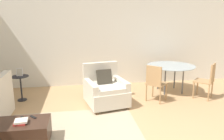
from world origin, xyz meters
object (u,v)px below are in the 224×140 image
object	(u,v)px
book_stack	(21,122)
dining_chair_near_right	(208,79)
tv_remote_secondary	(33,117)
side_table	(21,84)
armchair	(105,90)
ottoman	(23,132)
tv_remote_primary	(22,118)
dining_table	(171,68)
dining_chair_near_left	(155,81)
picture_frame	(20,72)

from	to	relation	value
book_stack	dining_chair_near_right	xyz separation A→B (m)	(4.07, 1.50, 0.11)
tv_remote_secondary	side_table	xyz separation A→B (m)	(-0.63, 1.89, 0.04)
armchair	dining_chair_near_right	xyz separation A→B (m)	(2.56, -0.01, 0.17)
ottoman	tv_remote_primary	distance (m)	0.23
side_table	dining_chair_near_right	world-z (taller)	dining_chair_near_right
dining_table	dining_chair_near_left	xyz separation A→B (m)	(-0.68, -0.68, -0.15)
tv_remote_primary	dining_table	size ratio (longest dim) A/B	0.11
armchair	ottoman	size ratio (longest dim) A/B	1.31
dining_table	ottoman	bearing A→B (deg)	-147.91
tv_remote_secondary	dining_chair_near_left	distance (m)	2.88
book_stack	picture_frame	xyz separation A→B (m)	(-0.49, 2.10, 0.30)
picture_frame	dining_table	xyz separation A→B (m)	(3.88, 0.08, -0.04)
tv_remote_secondary	side_table	distance (m)	2.00
ottoman	book_stack	size ratio (longest dim) A/B	4.03
dining_chair_near_left	dining_chair_near_right	bearing A→B (deg)	0.00
ottoman	side_table	xyz separation A→B (m)	(-0.49, 2.05, 0.22)
ottoman	book_stack	distance (m)	0.21
ottoman	side_table	size ratio (longest dim) A/B	1.35
armchair	dining_table	size ratio (longest dim) A/B	0.85
ottoman	dining_chair_near_right	world-z (taller)	dining_chair_near_right
ottoman	book_stack	world-z (taller)	book_stack
dining_chair_near_right	dining_chair_near_left	bearing A→B (deg)	-180.00
side_table	dining_chair_near_left	world-z (taller)	dining_chair_near_left
ottoman	dining_chair_near_right	xyz separation A→B (m)	(4.07, 1.45, 0.31)
book_stack	tv_remote_secondary	distance (m)	0.25
tv_remote_primary	tv_remote_secondary	bearing A→B (deg)	0.80
side_table	dining_chair_near_right	distance (m)	4.60
tv_remote_secondary	dining_table	distance (m)	3.81
side_table	dining_table	bearing A→B (deg)	1.22
tv_remote_secondary	side_table	bearing A→B (deg)	108.49
ottoman	tv_remote_primary	bearing A→B (deg)	100.42
side_table	book_stack	bearing A→B (deg)	-76.90
tv_remote_primary	dining_chair_near_right	bearing A→B (deg)	17.56
ottoman	dining_chair_near_left	world-z (taller)	dining_chair_near_left
armchair	side_table	distance (m)	2.08
book_stack	dining_chair_near_left	size ratio (longest dim) A/B	0.23
tv_remote_secondary	picture_frame	xyz separation A→B (m)	(-0.63, 1.89, 0.33)
tv_remote_secondary	book_stack	bearing A→B (deg)	-125.25
dining_chair_near_left	dining_table	bearing A→B (deg)	45.00
picture_frame	ottoman	bearing A→B (deg)	-76.64
armchair	side_table	xyz separation A→B (m)	(-2.00, 0.59, 0.08)
book_stack	dining_table	distance (m)	4.04
tv_remote_primary	ottoman	bearing A→B (deg)	-79.58
side_table	dining_chair_near_left	bearing A→B (deg)	-10.55
side_table	armchair	bearing A→B (deg)	-16.33
armchair	book_stack	distance (m)	2.14
side_table	tv_remote_primary	bearing A→B (deg)	-76.41
dining_table	book_stack	bearing A→B (deg)	-147.29
armchair	dining_chair_near_right	size ratio (longest dim) A/B	1.22
armchair	dining_chair_near_left	world-z (taller)	armchair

